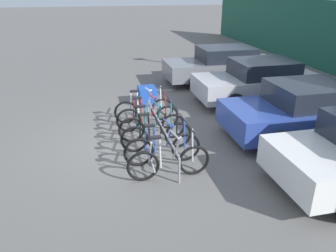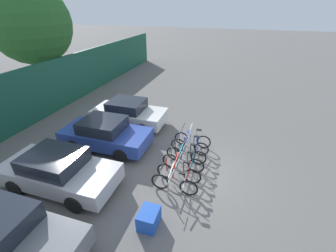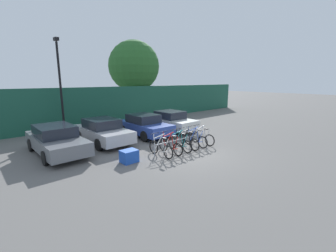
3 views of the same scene
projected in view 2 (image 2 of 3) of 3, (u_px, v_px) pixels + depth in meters
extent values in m
plane|color=#605E5B|center=(196.00, 172.00, 8.98)|extent=(120.00, 120.00, 0.00)
cube|color=#19513D|center=(2.00, 108.00, 10.76)|extent=(36.00, 0.16, 3.04)
cylinder|color=gray|center=(181.00, 154.00, 9.09)|extent=(3.58, 0.04, 0.04)
cylinder|color=gray|center=(168.00, 190.00, 7.73)|extent=(0.04, 0.04, 0.55)
cylinder|color=gray|center=(190.00, 138.00, 10.72)|extent=(0.04, 0.04, 0.55)
torus|color=black|center=(189.00, 188.00, 7.73)|extent=(0.06, 0.66, 0.66)
torus|color=black|center=(160.00, 182.00, 8.01)|extent=(0.06, 0.66, 0.66)
cylinder|color=silver|center=(170.00, 177.00, 7.76)|extent=(0.60, 0.04, 0.76)
cylinder|color=silver|center=(171.00, 170.00, 7.60)|extent=(0.68, 0.04, 0.16)
cylinder|color=silver|center=(179.00, 180.00, 7.70)|extent=(0.14, 0.04, 0.63)
cylinder|color=silver|center=(185.00, 181.00, 7.63)|extent=(0.32, 0.03, 0.58)
cylinder|color=silver|center=(183.00, 187.00, 7.80)|extent=(0.40, 0.03, 0.08)
cylinder|color=silver|center=(161.00, 174.00, 7.83)|extent=(0.12, 0.04, 0.69)
cylinder|color=black|center=(162.00, 166.00, 7.65)|extent=(0.52, 0.03, 0.03)
cube|color=black|center=(182.00, 173.00, 7.51)|extent=(0.10, 0.22, 0.05)
torus|color=black|center=(192.00, 176.00, 8.25)|extent=(0.06, 0.66, 0.66)
torus|color=black|center=(165.00, 171.00, 8.53)|extent=(0.06, 0.66, 0.66)
cylinder|color=red|center=(175.00, 166.00, 8.28)|extent=(0.60, 0.04, 0.76)
cylinder|color=red|center=(176.00, 159.00, 8.12)|extent=(0.68, 0.04, 0.16)
cylinder|color=red|center=(184.00, 169.00, 8.22)|extent=(0.14, 0.04, 0.63)
cylinder|color=red|center=(189.00, 170.00, 8.15)|extent=(0.32, 0.03, 0.58)
cylinder|color=red|center=(187.00, 176.00, 8.32)|extent=(0.40, 0.03, 0.08)
cylinder|color=red|center=(166.00, 164.00, 8.35)|extent=(0.12, 0.04, 0.69)
cylinder|color=black|center=(167.00, 156.00, 8.17)|extent=(0.52, 0.03, 0.03)
cube|color=black|center=(186.00, 162.00, 8.03)|extent=(0.10, 0.22, 0.05)
torus|color=black|center=(196.00, 166.00, 8.79)|extent=(0.06, 0.66, 0.66)
torus|color=black|center=(170.00, 161.00, 9.07)|extent=(0.06, 0.66, 0.66)
cylinder|color=#197A7F|center=(179.00, 156.00, 8.82)|extent=(0.60, 0.04, 0.76)
cylinder|color=#197A7F|center=(181.00, 150.00, 8.66)|extent=(0.68, 0.04, 0.16)
cylinder|color=#197A7F|center=(188.00, 159.00, 8.76)|extent=(0.14, 0.04, 0.63)
cylinder|color=#197A7F|center=(193.00, 159.00, 8.69)|extent=(0.32, 0.03, 0.58)
cylinder|color=#197A7F|center=(191.00, 165.00, 8.86)|extent=(0.40, 0.03, 0.08)
cylinder|color=#197A7F|center=(171.00, 154.00, 8.89)|extent=(0.12, 0.04, 0.69)
cylinder|color=black|center=(172.00, 147.00, 8.71)|extent=(0.52, 0.03, 0.03)
cube|color=black|center=(190.00, 152.00, 8.57)|extent=(0.10, 0.22, 0.05)
torus|color=black|center=(199.00, 158.00, 9.25)|extent=(0.06, 0.66, 0.66)
torus|color=black|center=(174.00, 153.00, 9.53)|extent=(0.06, 0.66, 0.66)
cylinder|color=black|center=(183.00, 149.00, 9.28)|extent=(0.60, 0.04, 0.76)
cylinder|color=black|center=(184.00, 142.00, 9.11)|extent=(0.68, 0.04, 0.16)
cylinder|color=black|center=(191.00, 151.00, 9.22)|extent=(0.14, 0.04, 0.63)
cylinder|color=black|center=(195.00, 151.00, 9.15)|extent=(0.32, 0.03, 0.58)
cylinder|color=black|center=(194.00, 157.00, 9.31)|extent=(0.40, 0.03, 0.08)
cylinder|color=black|center=(175.00, 147.00, 9.35)|extent=(0.12, 0.04, 0.69)
cylinder|color=black|center=(176.00, 139.00, 9.16)|extent=(0.52, 0.03, 0.03)
cube|color=black|center=(193.00, 145.00, 9.03)|extent=(0.10, 0.22, 0.05)
torus|color=black|center=(201.00, 149.00, 9.81)|extent=(0.06, 0.66, 0.66)
torus|color=black|center=(178.00, 145.00, 10.08)|extent=(0.06, 0.66, 0.66)
cylinder|color=#284CB7|center=(186.00, 140.00, 9.83)|extent=(0.60, 0.04, 0.76)
cylinder|color=#284CB7|center=(188.00, 134.00, 9.67)|extent=(0.68, 0.04, 0.16)
cylinder|color=#284CB7|center=(194.00, 143.00, 9.77)|extent=(0.14, 0.04, 0.63)
cylinder|color=#284CB7|center=(198.00, 143.00, 9.71)|extent=(0.32, 0.03, 0.58)
cylinder|color=#284CB7|center=(197.00, 149.00, 9.87)|extent=(0.40, 0.03, 0.08)
cylinder|color=#284CB7|center=(179.00, 139.00, 9.91)|extent=(0.12, 0.04, 0.69)
cylinder|color=black|center=(180.00, 132.00, 9.72)|extent=(0.52, 0.03, 0.03)
cube|color=black|center=(196.00, 136.00, 9.59)|extent=(0.10, 0.22, 0.05)
torus|color=black|center=(204.00, 142.00, 10.31)|extent=(0.06, 0.66, 0.66)
torus|color=black|center=(182.00, 138.00, 10.59)|extent=(0.06, 0.66, 0.66)
cylinder|color=#B7B7BC|center=(189.00, 134.00, 10.34)|extent=(0.60, 0.04, 0.76)
cylinder|color=#B7B7BC|center=(191.00, 128.00, 10.17)|extent=(0.68, 0.04, 0.16)
cylinder|color=#B7B7BC|center=(197.00, 136.00, 10.28)|extent=(0.14, 0.04, 0.63)
cylinder|color=#B7B7BC|center=(201.00, 136.00, 10.21)|extent=(0.32, 0.03, 0.58)
cylinder|color=#B7B7BC|center=(199.00, 142.00, 10.37)|extent=(0.40, 0.03, 0.08)
cylinder|color=#B7B7BC|center=(183.00, 132.00, 10.41)|extent=(0.12, 0.04, 0.69)
cylinder|color=black|center=(184.00, 125.00, 10.22)|extent=(0.52, 0.03, 0.03)
cube|color=black|center=(199.00, 130.00, 10.09)|extent=(0.10, 0.22, 0.05)
cylinder|color=black|center=(65.00, 230.00, 6.30)|extent=(0.20, 0.64, 0.64)
cube|color=#B7B7BC|center=(60.00, 173.00, 8.04)|extent=(1.80, 4.20, 0.62)
cube|color=#1E232D|center=(54.00, 160.00, 7.80)|extent=(1.58, 1.93, 0.52)
cylinder|color=black|center=(15.00, 188.00, 7.77)|extent=(0.20, 0.64, 0.64)
cylinder|color=black|center=(51.00, 159.00, 9.20)|extent=(0.20, 0.64, 0.64)
cylinder|color=black|center=(75.00, 204.00, 7.12)|extent=(0.20, 0.64, 0.64)
cylinder|color=black|center=(104.00, 171.00, 8.56)|extent=(0.20, 0.64, 0.64)
cube|color=#2D479E|center=(106.00, 136.00, 10.31)|extent=(1.80, 4.01, 0.62)
cube|color=#1E232D|center=(103.00, 125.00, 10.07)|extent=(1.58, 1.85, 0.52)
cylinder|color=black|center=(74.00, 146.00, 10.02)|extent=(0.20, 0.64, 0.64)
cylinder|color=black|center=(96.00, 128.00, 11.45)|extent=(0.20, 0.64, 0.64)
cylinder|color=black|center=(121.00, 155.00, 9.41)|extent=(0.20, 0.64, 0.64)
cylinder|color=black|center=(137.00, 135.00, 10.84)|extent=(0.20, 0.64, 0.64)
cube|color=silver|center=(129.00, 115.00, 12.27)|extent=(1.80, 3.93, 0.62)
cube|color=#1E232D|center=(127.00, 105.00, 12.02)|extent=(1.58, 1.81, 0.52)
cylinder|color=black|center=(103.00, 123.00, 11.97)|extent=(0.20, 0.64, 0.64)
cylinder|color=black|center=(119.00, 110.00, 13.40)|extent=(0.20, 0.64, 0.64)
cylinder|color=black|center=(143.00, 129.00, 11.37)|extent=(0.20, 0.64, 0.64)
cylinder|color=black|center=(154.00, 115.00, 12.80)|extent=(0.20, 0.64, 0.64)
cube|color=blue|center=(149.00, 218.00, 6.71)|extent=(0.70, 0.56, 0.55)
cylinder|color=brown|center=(45.00, 78.00, 15.07)|extent=(0.58, 0.58, 3.06)
sphere|color=#286028|center=(30.00, 23.00, 13.47)|extent=(4.81, 4.81, 4.81)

